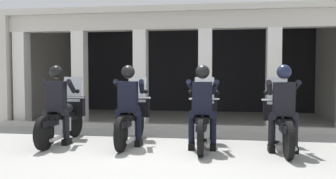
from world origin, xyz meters
TOP-DOWN VIEW (x-y plane):
  - ground_plane at (0.00, 3.00)m, footprint 80.00×80.00m
  - station_building at (-0.21, 4.94)m, footprint 9.75×4.46m
  - kerb_strip at (-0.21, 2.27)m, footprint 9.25×0.24m
  - motorcycle_far_left at (-2.17, 0.39)m, footprint 0.62×2.04m
  - police_officer_far_left at (-2.18, 0.10)m, footprint 0.63×0.61m
  - motorcycle_center_left at (-0.72, 0.47)m, footprint 0.62×2.04m
  - police_officer_center_left at (-0.73, 0.18)m, footprint 0.63×0.61m
  - motorcycle_center_right at (0.73, 0.35)m, footprint 0.62×2.04m
  - police_officer_center_right at (0.73, 0.07)m, footprint 0.63×0.61m
  - motorcycle_far_right at (2.18, 0.34)m, footprint 0.62×2.04m
  - police_officer_far_right at (2.18, 0.05)m, footprint 0.63×0.61m

SIDE VIEW (x-z plane):
  - ground_plane at x=0.00m, z-range 0.00..0.00m
  - kerb_strip at x=-0.21m, z-range 0.00..0.12m
  - motorcycle_far_left at x=-2.17m, z-range -0.17..1.17m
  - motorcycle_center_left at x=-0.72m, z-range -0.17..1.17m
  - motorcycle_center_right at x=0.73m, z-range -0.17..1.17m
  - motorcycle_far_right at x=2.18m, z-range -0.17..1.17m
  - police_officer_far_left at x=-2.18m, z-range 0.15..1.73m
  - police_officer_center_left at x=-0.73m, z-range 0.15..1.73m
  - police_officer_center_right at x=0.73m, z-range 0.15..1.73m
  - police_officer_far_right at x=2.18m, z-range 0.15..1.73m
  - station_building at x=-0.21m, z-range 0.41..3.58m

